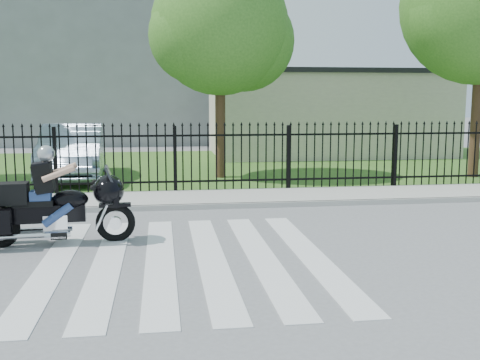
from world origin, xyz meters
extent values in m
plane|color=slate|center=(0.00, 0.00, 0.00)|extent=(120.00, 120.00, 0.00)
cube|color=#ADAAA3|center=(0.00, 5.00, 0.06)|extent=(40.00, 2.00, 0.12)
cube|color=#ADAAA3|center=(0.00, 4.00, 0.06)|extent=(40.00, 0.12, 0.12)
cube|color=#365F20|center=(0.00, 12.00, 0.01)|extent=(40.00, 12.00, 0.02)
cube|color=black|center=(0.00, 6.00, 0.35)|extent=(26.00, 0.04, 0.05)
cube|color=black|center=(0.00, 6.00, 1.55)|extent=(26.00, 0.04, 0.05)
cylinder|color=#382316|center=(1.50, 9.00, 2.08)|extent=(0.32, 0.32, 4.16)
sphere|color=#31661D|center=(1.50, 9.00, 4.68)|extent=(4.20, 4.20, 4.20)
cylinder|color=#382316|center=(9.50, 8.00, 2.40)|extent=(0.32, 0.32, 4.80)
cube|color=beige|center=(7.00, 16.00, 1.75)|extent=(10.00, 6.00, 3.50)
cube|color=black|center=(7.00, 16.00, 3.60)|extent=(10.20, 6.20, 0.20)
cube|color=gray|center=(-3.00, 26.00, 6.00)|extent=(15.00, 10.00, 12.00)
torus|color=black|center=(-1.17, 1.33, 0.33)|extent=(0.70, 0.18, 0.69)
cube|color=black|center=(-2.32, 1.25, 0.55)|extent=(1.31, 0.33, 0.30)
ellipsoid|color=black|center=(-1.92, 1.28, 0.78)|extent=(0.65, 0.44, 0.33)
cube|color=black|center=(-2.52, 1.24, 0.74)|extent=(0.67, 0.36, 0.10)
cube|color=silver|center=(-2.17, 1.26, 0.38)|extent=(0.42, 0.33, 0.30)
ellipsoid|color=black|center=(-1.27, 1.32, 0.92)|extent=(0.59, 0.76, 0.54)
cube|color=black|center=(-2.84, 1.21, 0.92)|extent=(0.51, 0.41, 0.36)
cube|color=navy|center=(-2.40, 1.25, 0.86)|extent=(0.36, 0.32, 0.18)
sphere|color=#ACB0B4|center=(-2.28, 1.25, 1.58)|extent=(0.29, 0.29, 0.29)
imported|color=#A4B7CE|center=(-3.07, 9.36, 0.87)|extent=(2.15, 5.26, 1.70)
camera|label=1|loc=(-0.34, -8.55, 2.51)|focal=42.00mm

